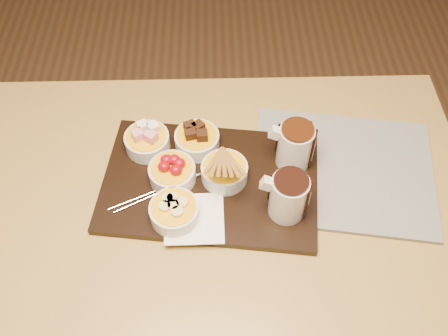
{
  "coord_description": "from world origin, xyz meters",
  "views": [
    {
      "loc": [
        0.04,
        -0.55,
        1.65
      ],
      "look_at": [
        0.06,
        0.07,
        0.81
      ],
      "focal_mm": 40.0,
      "sensor_mm": 36.0,
      "label": 1
    }
  ],
  "objects_px": {
    "pitcher_milk_chocolate": "(295,146)",
    "newspaper": "(342,170)",
    "serving_board": "(210,182)",
    "pitcher_dark_chocolate": "(288,197)",
    "dining_table": "(199,234)",
    "bowl_strawberries": "(172,173)"
  },
  "relations": [
    {
      "from": "serving_board",
      "to": "newspaper",
      "type": "distance_m",
      "value": 0.29
    },
    {
      "from": "dining_table",
      "to": "bowl_strawberries",
      "type": "xyz_separation_m",
      "value": [
        -0.05,
        0.07,
        0.14
      ]
    },
    {
      "from": "newspaper",
      "to": "pitcher_milk_chocolate",
      "type": "bearing_deg",
      "value": -179.97
    },
    {
      "from": "dining_table",
      "to": "pitcher_dark_chocolate",
      "type": "xyz_separation_m",
      "value": [
        0.18,
        -0.01,
        0.17
      ]
    },
    {
      "from": "serving_board",
      "to": "newspaper",
      "type": "relative_size",
      "value": 1.16
    },
    {
      "from": "pitcher_dark_chocolate",
      "to": "newspaper",
      "type": "distance_m",
      "value": 0.19
    },
    {
      "from": "serving_board",
      "to": "pitcher_milk_chocolate",
      "type": "relative_size",
      "value": 4.48
    },
    {
      "from": "dining_table",
      "to": "pitcher_milk_chocolate",
      "type": "xyz_separation_m",
      "value": [
        0.21,
        0.11,
        0.17
      ]
    },
    {
      "from": "serving_board",
      "to": "bowl_strawberries",
      "type": "height_order",
      "value": "bowl_strawberries"
    },
    {
      "from": "pitcher_milk_chocolate",
      "to": "newspaper",
      "type": "relative_size",
      "value": 0.26
    },
    {
      "from": "bowl_strawberries",
      "to": "newspaper",
      "type": "distance_m",
      "value": 0.38
    },
    {
      "from": "pitcher_milk_chocolate",
      "to": "dining_table",
      "type": "bearing_deg",
      "value": -143.96
    },
    {
      "from": "pitcher_milk_chocolate",
      "to": "newspaper",
      "type": "xyz_separation_m",
      "value": [
        0.11,
        -0.02,
        -0.06
      ]
    },
    {
      "from": "serving_board",
      "to": "pitcher_milk_chocolate",
      "type": "bearing_deg",
      "value": 21.8
    },
    {
      "from": "dining_table",
      "to": "serving_board",
      "type": "height_order",
      "value": "serving_board"
    },
    {
      "from": "pitcher_milk_chocolate",
      "to": "newspaper",
      "type": "height_order",
      "value": "pitcher_milk_chocolate"
    },
    {
      "from": "bowl_strawberries",
      "to": "pitcher_dark_chocolate",
      "type": "distance_m",
      "value": 0.25
    },
    {
      "from": "pitcher_dark_chocolate",
      "to": "newspaper",
      "type": "relative_size",
      "value": 0.26
    },
    {
      "from": "bowl_strawberries",
      "to": "pitcher_milk_chocolate",
      "type": "distance_m",
      "value": 0.27
    },
    {
      "from": "serving_board",
      "to": "pitcher_dark_chocolate",
      "type": "relative_size",
      "value": 4.48
    },
    {
      "from": "dining_table",
      "to": "newspaper",
      "type": "distance_m",
      "value": 0.35
    },
    {
      "from": "dining_table",
      "to": "pitcher_dark_chocolate",
      "type": "distance_m",
      "value": 0.25
    }
  ]
}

